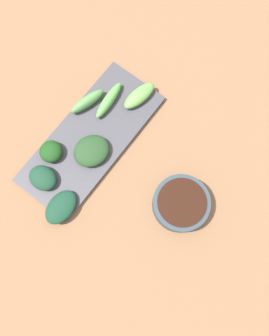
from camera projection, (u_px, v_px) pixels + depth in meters
name	position (u px, v px, depth m)	size (l,w,h in m)	color
tabletop	(117.00, 156.00, 0.72)	(2.10, 2.10, 0.02)	#956B4A
sauce_bowl	(181.00, 204.00, 0.66)	(0.11, 0.11, 0.04)	#374752
serving_plate	(91.00, 138.00, 0.71)	(0.14, 0.33, 0.01)	#4C4B53
broccoli_leafy_0	(43.00, 178.00, 0.67)	(0.06, 0.05, 0.03)	#1D4731
broccoli_stalk_1	(139.00, 96.00, 0.71)	(0.03, 0.08, 0.02)	#73B758
broccoli_leafy_2	(51.00, 152.00, 0.68)	(0.05, 0.05, 0.03)	#1D4D1C
broccoli_leafy_3	(91.00, 151.00, 0.68)	(0.06, 0.07, 0.03)	#294E29
broccoli_stalk_4	(109.00, 100.00, 0.71)	(0.02, 0.09, 0.02)	#67BB57
broccoli_leafy_5	(61.00, 207.00, 0.66)	(0.05, 0.07, 0.02)	#1B4731
broccoli_stalk_6	(87.00, 101.00, 0.71)	(0.02, 0.08, 0.03)	#61A057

